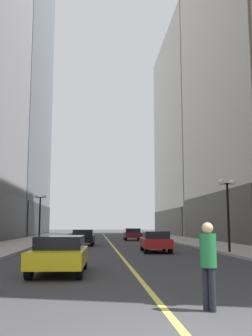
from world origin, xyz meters
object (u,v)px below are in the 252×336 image
object	(u,v)px
car_black	(83,237)
street_lamp_right_mid	(228,199)
car_maroon	(132,234)
street_lamp_left_far	(40,207)
pedestrian_in_green_parka	(208,259)
car_yellow	(60,253)
car_red	(155,241)

from	to	relation	value
car_black	street_lamp_right_mid	xyz separation A→B (m)	(8.84, -10.62, 2.54)
car_maroon	street_lamp_left_far	bearing A→B (deg)	-137.51
car_black	street_lamp_left_far	bearing A→B (deg)	149.23
car_maroon	street_lamp_right_mid	xyz separation A→B (m)	(3.71, -21.30, 2.54)
car_black	pedestrian_in_green_parka	bearing A→B (deg)	-82.58
car_yellow	car_maroon	xyz separation A→B (m)	(5.39, 29.72, -0.00)
car_red	pedestrian_in_green_parka	bearing A→B (deg)	-95.02
car_maroon	street_lamp_right_mid	distance (m)	21.77
street_lamp_left_far	car_maroon	bearing A→B (deg)	42.49
car_black	street_lamp_right_mid	world-z (taller)	street_lamp_right_mid
car_maroon	street_lamp_left_far	world-z (taller)	street_lamp_left_far
street_lamp_left_far	street_lamp_right_mid	bearing A→B (deg)	-45.39
car_maroon	pedestrian_in_green_parka	size ratio (longest dim) A/B	2.28
car_maroon	car_black	bearing A→B (deg)	-115.63
street_lamp_right_mid	car_maroon	bearing A→B (deg)	99.88
car_maroon	car_red	bearing A→B (deg)	-90.95
car_red	car_maroon	size ratio (longest dim) A/B	1.03
car_maroon	street_lamp_left_far	size ratio (longest dim) A/B	0.91
pedestrian_in_green_parka	street_lamp_right_mid	xyz separation A→B (m)	(5.53, 14.83, 2.22)
car_black	street_lamp_left_far	xyz separation A→B (m)	(-3.96, 2.36, 2.54)
car_yellow	street_lamp_left_far	size ratio (longest dim) A/B	0.96
car_maroon	pedestrian_in_green_parka	distance (m)	36.18
car_red	car_yellow	bearing A→B (deg)	-115.44
car_yellow	pedestrian_in_green_parka	distance (m)	7.34
car_black	car_maroon	xyz separation A→B (m)	(5.13, 10.69, -0.00)
car_black	street_lamp_left_far	size ratio (longest dim) A/B	0.97
car_yellow	car_black	xyz separation A→B (m)	(0.26, 19.03, 0.00)
car_maroon	pedestrian_in_green_parka	world-z (taller)	pedestrian_in_green_parka
car_red	pedestrian_in_green_parka	world-z (taller)	pedestrian_in_green_parka
car_red	car_maroon	bearing A→B (deg)	89.05
car_red	street_lamp_left_far	size ratio (longest dim) A/B	0.94
pedestrian_in_green_parka	street_lamp_left_far	size ratio (longest dim) A/B	0.40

